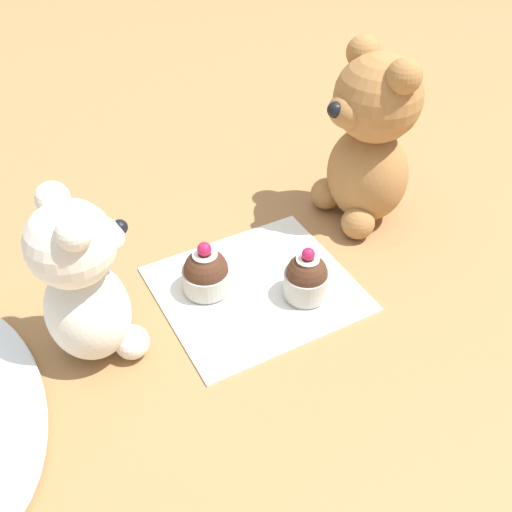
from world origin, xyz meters
TOP-DOWN VIEW (x-y plane):
  - ground_plane at (0.00, 0.00)m, footprint 4.00×4.00m
  - knitted_placemat at (0.00, 0.00)m, footprint 0.21×0.23m
  - teddy_bear_cream at (0.01, 0.20)m, footprint 0.11×0.11m
  - teddy_bear_tan at (0.07, -0.21)m, footprint 0.12×0.13m
  - cupcake_near_cream_bear at (0.03, 0.05)m, footprint 0.06×0.06m
  - cupcake_near_tan_bear at (-0.04, -0.05)m, footprint 0.05×0.05m

SIDE VIEW (x-z plane):
  - ground_plane at x=0.00m, z-range 0.00..0.00m
  - knitted_placemat at x=0.00m, z-range 0.00..0.01m
  - cupcake_near_cream_bear at x=0.03m, z-range -0.01..0.07m
  - cupcake_near_tan_bear at x=-0.04m, z-range 0.00..0.07m
  - teddy_bear_cream at x=0.01m, z-range -0.01..0.20m
  - teddy_bear_tan at x=0.07m, z-range 0.00..0.24m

